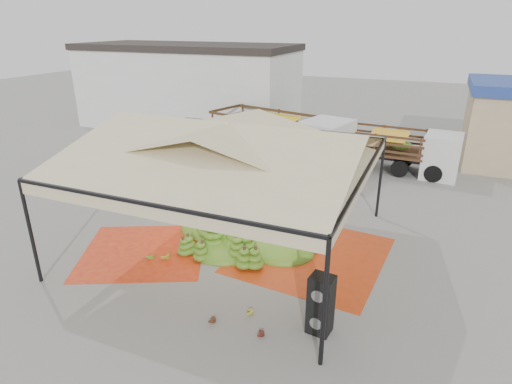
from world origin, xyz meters
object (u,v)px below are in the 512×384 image
at_px(vendor, 279,177).
at_px(banana_heap, 246,226).
at_px(truck_left, 284,134).
at_px(truck_right, 400,146).
at_px(speaker_stack, 321,305).

bearing_deg(vendor, banana_heap, 71.50).
distance_m(truck_left, truck_right, 5.57).
bearing_deg(truck_right, speaker_stack, -87.78).
distance_m(vendor, truck_right, 6.85).
xyz_separation_m(speaker_stack, truck_right, (0.44, 12.73, 0.49)).
bearing_deg(speaker_stack, truck_right, 95.62).
relative_size(speaker_stack, truck_right, 0.25).
height_order(truck_left, truck_right, truck_left).
relative_size(truck_left, truck_right, 1.28).
height_order(speaker_stack, vendor, vendor).
distance_m(vendor, truck_left, 4.75).
distance_m(speaker_stack, truck_right, 12.75).
height_order(banana_heap, truck_right, truck_right).
xyz_separation_m(banana_heap, speaker_stack, (3.37, -3.38, 0.19)).
bearing_deg(truck_left, truck_right, 25.45).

